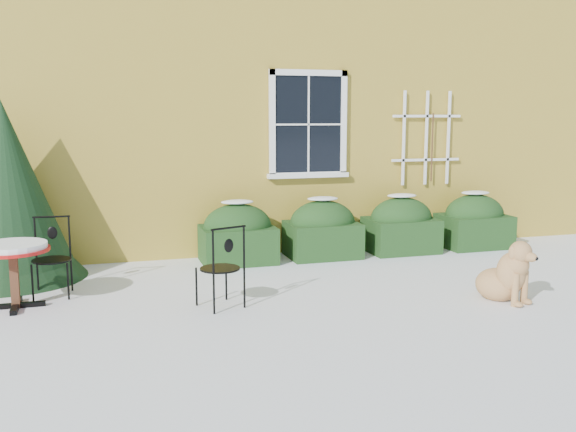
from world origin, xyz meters
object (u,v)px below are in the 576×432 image
object	(u,v)px
bistro_table	(13,254)
patio_chair_far	(52,257)
patio_chair_near	(222,267)
evergreen_shrub	(8,208)
dog	(507,276)

from	to	relation	value
bistro_table	patio_chair_far	size ratio (longest dim) A/B	0.84
patio_chair_near	bistro_table	bearing A→B (deg)	-36.28
evergreen_shrub	patio_chair_near	distance (m)	3.19
bistro_table	patio_chair_near	distance (m)	2.29
bistro_table	dog	size ratio (longest dim) A/B	0.94
patio_chair_near	dog	world-z (taller)	patio_chair_near
dog	evergreen_shrub	bearing A→B (deg)	134.29
patio_chair_far	dog	xyz separation A→B (m)	(4.99, -1.74, -0.16)
bistro_table	dog	distance (m)	5.53
evergreen_shrub	patio_chair_near	xyz separation A→B (m)	(2.40, -2.05, -0.47)
bistro_table	patio_chair_far	xyz separation A→B (m)	(0.37, 0.42, -0.14)
evergreen_shrub	bistro_table	distance (m)	1.46
bistro_table	patio_chair_near	xyz separation A→B (m)	(2.20, -0.64, -0.14)
patio_chair_far	evergreen_shrub	bearing A→B (deg)	123.65
patio_chair_near	dog	size ratio (longest dim) A/B	1.12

